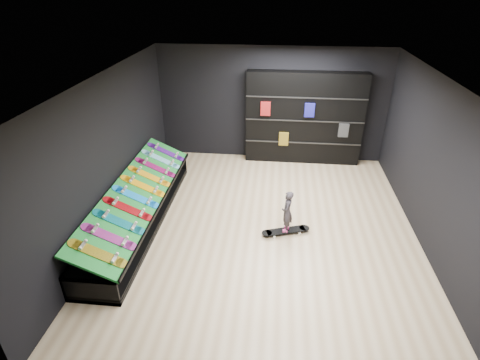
# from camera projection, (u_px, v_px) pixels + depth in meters

# --- Properties ---
(floor) EXTENTS (6.00, 7.00, 0.01)m
(floor) POSITION_uv_depth(u_px,v_px,m) (264.00, 229.00, 7.56)
(floor) COLOR tan
(floor) RESTS_ON ground
(ceiling) EXTENTS (6.00, 7.00, 0.01)m
(ceiling) POSITION_uv_depth(u_px,v_px,m) (269.00, 80.00, 6.11)
(ceiling) COLOR white
(ceiling) RESTS_ON ground
(wall_back) EXTENTS (6.00, 0.02, 3.00)m
(wall_back) POSITION_uv_depth(u_px,v_px,m) (272.00, 105.00, 9.89)
(wall_back) COLOR black
(wall_back) RESTS_ON ground
(wall_front) EXTENTS (6.00, 0.02, 3.00)m
(wall_front) POSITION_uv_depth(u_px,v_px,m) (251.00, 314.00, 3.79)
(wall_front) COLOR black
(wall_front) RESTS_ON ground
(wall_left) EXTENTS (0.02, 7.00, 3.00)m
(wall_left) POSITION_uv_depth(u_px,v_px,m) (108.00, 155.00, 7.11)
(wall_left) COLOR black
(wall_left) RESTS_ON ground
(wall_right) EXTENTS (0.02, 7.00, 3.00)m
(wall_right) POSITION_uv_depth(u_px,v_px,m) (437.00, 171.00, 6.56)
(wall_right) COLOR black
(wall_right) RESTS_ON ground
(display_rack) EXTENTS (0.90, 4.50, 0.50)m
(display_rack) POSITION_uv_depth(u_px,v_px,m) (140.00, 212.00, 7.67)
(display_rack) COLOR black
(display_rack) RESTS_ON ground
(turf_ramp) EXTENTS (0.92, 4.50, 0.46)m
(turf_ramp) POSITION_uv_depth(u_px,v_px,m) (139.00, 192.00, 7.44)
(turf_ramp) COLOR #106921
(turf_ramp) RESTS_ON display_rack
(back_shelving) EXTENTS (3.03, 0.35, 2.42)m
(back_shelving) POSITION_uv_depth(u_px,v_px,m) (304.00, 119.00, 9.79)
(back_shelving) COLOR black
(back_shelving) RESTS_ON ground
(floor_skateboard) EXTENTS (1.00, 0.52, 0.09)m
(floor_skateboard) POSITION_uv_depth(u_px,v_px,m) (286.00, 232.00, 7.41)
(floor_skateboard) COLOR black
(floor_skateboard) RESTS_ON ground
(child) EXTENTS (0.16, 0.21, 0.52)m
(child) POSITION_uv_depth(u_px,v_px,m) (287.00, 219.00, 7.26)
(child) COLOR black
(child) RESTS_ON floor_skateboard
(display_board_0) EXTENTS (0.93, 0.22, 0.50)m
(display_board_0) POSITION_uv_depth(u_px,v_px,m) (98.00, 253.00, 5.77)
(display_board_0) COLOR yellow
(display_board_0) RESTS_ON turf_ramp
(display_board_1) EXTENTS (0.93, 0.22, 0.50)m
(display_board_1) POSITION_uv_depth(u_px,v_px,m) (109.00, 237.00, 6.14)
(display_board_1) COLOR #2626BF
(display_board_1) RESTS_ON turf_ramp
(display_board_2) EXTENTS (0.93, 0.22, 0.50)m
(display_board_2) POSITION_uv_depth(u_px,v_px,m) (119.00, 222.00, 6.51)
(display_board_2) COLOR #0C8C99
(display_board_2) RESTS_ON turf_ramp
(display_board_3) EXTENTS (0.93, 0.22, 0.50)m
(display_board_3) POSITION_uv_depth(u_px,v_px,m) (128.00, 209.00, 6.88)
(display_board_3) COLOR red
(display_board_3) RESTS_ON turf_ramp
(display_board_4) EXTENTS (0.93, 0.22, 0.50)m
(display_board_4) POSITION_uv_depth(u_px,v_px,m) (136.00, 197.00, 7.25)
(display_board_4) COLOR blue
(display_board_4) RESTS_ON turf_ramp
(display_board_5) EXTENTS (0.93, 0.22, 0.50)m
(display_board_5) POSITION_uv_depth(u_px,v_px,m) (143.00, 186.00, 7.61)
(display_board_5) COLOR yellow
(display_board_5) RESTS_ON turf_ramp
(display_board_6) EXTENTS (0.93, 0.22, 0.50)m
(display_board_6) POSITION_uv_depth(u_px,v_px,m) (150.00, 176.00, 7.98)
(display_board_6) COLOR orange
(display_board_6) RESTS_ON turf_ramp
(display_board_7) EXTENTS (0.93, 0.22, 0.50)m
(display_board_7) POSITION_uv_depth(u_px,v_px,m) (156.00, 167.00, 8.35)
(display_board_7) COLOR #E5198C
(display_board_7) RESTS_ON turf_ramp
(display_board_8) EXTENTS (0.93, 0.22, 0.50)m
(display_board_8) POSITION_uv_depth(u_px,v_px,m) (161.00, 159.00, 8.72)
(display_board_8) COLOR #0CB2E5
(display_board_8) RESTS_ON turf_ramp
(display_board_9) EXTENTS (0.93, 0.22, 0.50)m
(display_board_9) POSITION_uv_depth(u_px,v_px,m) (166.00, 152.00, 9.09)
(display_board_9) COLOR purple
(display_board_9) RESTS_ON turf_ramp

